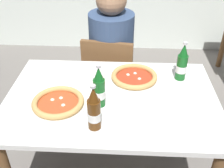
% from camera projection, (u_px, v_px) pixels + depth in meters
% --- Properties ---
extents(dining_table_main, '(1.20, 0.80, 0.75)m').
position_uv_depth(dining_table_main, '(112.00, 112.00, 1.60)').
color(dining_table_main, silver).
rests_on(dining_table_main, ground_plane).
extents(chair_behind_table, '(0.45, 0.45, 0.85)m').
position_uv_depth(chair_behind_table, '(110.00, 78.00, 2.19)').
color(chair_behind_table, brown).
rests_on(chair_behind_table, ground_plane).
extents(diner_seated, '(0.34, 0.34, 1.21)m').
position_uv_depth(diner_seated, '(111.00, 64.00, 2.18)').
color(diner_seated, '#2D3342').
rests_on(diner_seated, ground_plane).
extents(pizza_margherita_near, '(0.30, 0.30, 0.04)m').
position_uv_depth(pizza_margherita_near, '(58.00, 103.00, 1.45)').
color(pizza_margherita_near, white).
rests_on(pizza_margherita_near, dining_table_main).
extents(pizza_marinara_far, '(0.31, 0.31, 0.04)m').
position_uv_depth(pizza_marinara_far, '(134.00, 77.00, 1.66)').
color(pizza_marinara_far, white).
rests_on(pizza_marinara_far, dining_table_main).
extents(beer_bottle_left, '(0.07, 0.07, 0.25)m').
position_uv_depth(beer_bottle_left, '(94.00, 110.00, 1.27)').
color(beer_bottle_left, '#512D0F').
rests_on(beer_bottle_left, dining_table_main).
extents(beer_bottle_center, '(0.07, 0.07, 0.25)m').
position_uv_depth(beer_bottle_center, '(99.00, 89.00, 1.41)').
color(beer_bottle_center, '#14591E').
rests_on(beer_bottle_center, dining_table_main).
extents(beer_bottle_right, '(0.07, 0.07, 0.25)m').
position_uv_depth(beer_bottle_right, '(182.00, 64.00, 1.63)').
color(beer_bottle_right, '#14591E').
rests_on(beer_bottle_right, dining_table_main).
extents(napkin_with_cutlery, '(0.21, 0.21, 0.01)m').
position_uv_depth(napkin_with_cutlery, '(72.00, 74.00, 1.73)').
color(napkin_with_cutlery, white).
rests_on(napkin_with_cutlery, dining_table_main).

